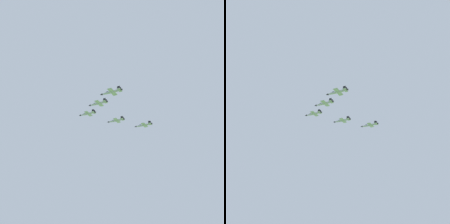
{
  "view_description": "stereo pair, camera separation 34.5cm",
  "coord_description": "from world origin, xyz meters",
  "views": [
    {
      "loc": [
        -190.62,
        -32.59,
        80.67
      ],
      "look_at": [
        -10.51,
        -30.3,
        171.1
      ],
      "focal_mm": 44.03,
      "sensor_mm": 36.0,
      "label": 1
    },
    {
      "loc": [
        -190.62,
        -32.93,
        80.67
      ],
      "look_at": [
        -10.51,
        -30.3,
        171.1
      ],
      "focal_mm": 44.03,
      "sensor_mm": 36.0,
      "label": 2
    }
  ],
  "objects": [
    {
      "name": "jet_lead",
      "position": [
        -1.67,
        -11.41,
        174.2
      ],
      "size": [
        9.35,
        14.06,
        3.14
      ],
      "rotation": [
        0.0,
        0.0,
        1.14
      ],
      "color": "#9EA3A8"
    },
    {
      "name": "jet_left_wingman",
      "position": [
        -22.38,
        -20.88,
        171.97
      ],
      "size": [
        9.58,
        14.35,
        3.22
      ],
      "rotation": [
        0.0,
        0.0,
        1.13
      ],
      "color": "#9EA3A8"
    },
    {
      "name": "jet_right_wingman",
      "position": [
        4.34,
        -33.39,
        171.14
      ],
      "size": [
        9.45,
        14.22,
        3.17
      ],
      "rotation": [
        0.0,
        0.0,
        1.15
      ],
      "color": "#9EA3A8"
    },
    {
      "name": "jet_left_outer",
      "position": [
        -43.1,
        -30.34,
        168.79
      ],
      "size": [
        9.75,
        14.64,
        3.28
      ],
      "rotation": [
        0.0,
        0.0,
        1.13
      ],
      "color": "#9EA3A8"
    },
    {
      "name": "jet_right_outer",
      "position": [
        10.34,
        -55.36,
        169.73
      ],
      "size": [
        9.49,
        14.18,
        3.2
      ],
      "rotation": [
        0.0,
        0.0,
        1.12
      ],
      "color": "#9EA3A8"
    }
  ]
}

